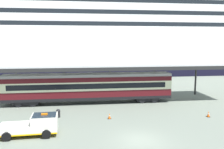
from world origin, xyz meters
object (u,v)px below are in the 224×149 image
at_px(traffic_cone_near, 208,114).
at_px(traffic_cone_mid, 109,116).
at_px(train_carriage, 88,87).
at_px(quay_bollard, 58,113).
at_px(cruise_ship, 41,35).
at_px(service_truck, 34,125).

height_order(traffic_cone_near, traffic_cone_mid, traffic_cone_near).
height_order(train_carriage, quay_bollard, train_carriage).
bearing_deg(traffic_cone_near, train_carriage, 148.46).
bearing_deg(train_carriage, traffic_cone_mid, -74.35).
xyz_separation_m(cruise_ship, train_carriage, (11.35, -34.00, -8.03)).
xyz_separation_m(traffic_cone_near, traffic_cone_mid, (-11.22, 0.81, -0.03)).
height_order(train_carriage, traffic_cone_mid, train_carriage).
xyz_separation_m(traffic_cone_mid, quay_bollard, (-5.67, 1.24, 0.22)).
bearing_deg(service_truck, train_carriage, 64.75).
bearing_deg(quay_bollard, train_carriage, 59.30).
relative_size(train_carriage, traffic_cone_mid, 37.74).
height_order(cruise_ship, traffic_cone_mid, cruise_ship).
bearing_deg(traffic_cone_near, cruise_ship, 120.29).
relative_size(service_truck, traffic_cone_near, 8.01).
distance_m(cruise_ship, service_truck, 46.58).
relative_size(train_carriage, traffic_cone_near, 34.67).
bearing_deg(traffic_cone_near, service_truck, -170.58).
distance_m(service_truck, quay_bollard, 5.43).
bearing_deg(service_truck, cruise_ship, 97.62).
distance_m(train_carriage, traffic_cone_mid, 7.88).
distance_m(train_carriage, quay_bollard, 7.31).
height_order(train_carriage, traffic_cone_near, train_carriage).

